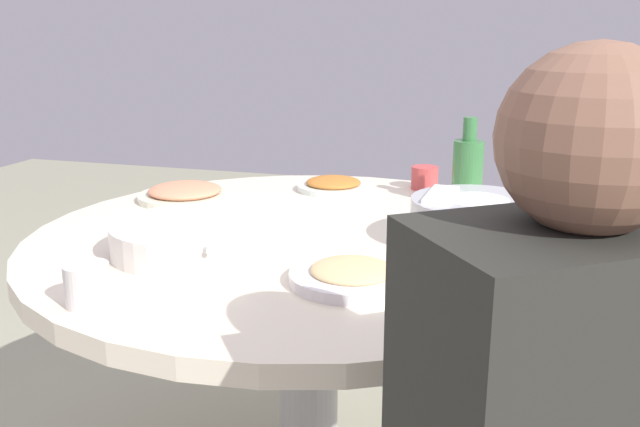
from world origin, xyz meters
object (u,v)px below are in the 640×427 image
Objects in this scene: round_dining_table at (308,285)px; tea_cup_near at (425,178)px; rice_bowl at (476,221)px; tea_cup_far at (87,285)px; green_bottle at (468,171)px; tea_cup_side at (517,278)px; dish_tofu_braise at (333,185)px; dish_shrimp at (185,193)px; dish_noodles at (352,274)px; soup_bowl at (185,239)px.

tea_cup_near is at bearing 160.00° from round_dining_table.
rice_bowl is 3.74× the size of tea_cup_far.
tea_cup_side is (0.60, 0.14, -0.06)m from green_bottle.
tea_cup_side reaches higher than dish_tofu_braise.
green_bottle reaches higher than dish_shrimp.
dish_tofu_braise is 0.83× the size of dish_shrimp.
dish_shrimp is (-0.18, -0.77, -0.03)m from rice_bowl.
tea_cup_near is 0.81m from tea_cup_side.
dish_noodles reaches higher than dish_tofu_braise.
tea_cup_near reaches higher than dish_noodles.
tea_cup_far is (0.84, -0.54, -0.06)m from green_bottle.
soup_bowl is 4.04× the size of tea_cup_far.
dish_shrimp is 0.66m from tea_cup_near.
round_dining_table is at bearing -20.00° from tea_cup_near.
rice_bowl is at bearing 111.54° from soup_bowl.
tea_cup_far reaches higher than round_dining_table.
soup_bowl is at bearing -28.31° from tea_cup_near.
round_dining_table is 5.43× the size of green_bottle.
tea_cup_far is at bearing -24.54° from round_dining_table.
rice_bowl is 0.78m from tea_cup_far.
dish_noodles is 1.00× the size of green_bottle.
tea_cup_far is (0.29, -0.03, 0.01)m from soup_bowl.
dish_noodles is 1.11× the size of dish_tofu_braise.
green_bottle reaches higher than dish_noodles.
dish_noodles is 3.08× the size of tea_cup_far.
rice_bowl reaches higher than dish_tofu_braise.
green_bottle is at bearing 137.87° from round_dining_table.
soup_bowl is 0.80m from tea_cup_near.
green_bottle is at bearing 101.49° from dish_shrimp.
soup_bowl is 0.64m from dish_tofu_braise.
green_bottle reaches higher than round_dining_table.
tea_cup_far is at bearing -48.89° from rice_bowl.
tea_cup_side is at bearing 12.85° from green_bottle.
tea_cup_far reaches higher than dish_shrimp.
round_dining_table is 4.46× the size of rice_bowl.
tea_cup_far is at bearing 14.52° from dish_shrimp.
green_bottle reaches higher than tea_cup_side.
tea_cup_far is (0.91, -0.17, 0.02)m from dish_tofu_braise.
dish_shrimp is at bearing -152.64° from soup_bowl.
dish_tofu_braise reaches higher than round_dining_table.
rice_bowl is at bearing 131.11° from tea_cup_far.
dish_noodles is 0.74m from dish_shrimp.
green_bottle is at bearing -167.15° from tea_cup_side.
tea_cup_far is (1.00, -0.41, 0.00)m from tea_cup_near.
tea_cup_side is at bearing 85.13° from soup_bowl.
tea_cup_side reaches higher than tea_cup_near.
round_dining_table is 0.47m from dish_shrimp.
dish_noodles is 2.93× the size of tea_cup_side.
round_dining_table is 4.97× the size of dish_shrimp.
round_dining_table is 0.40m from rice_bowl.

